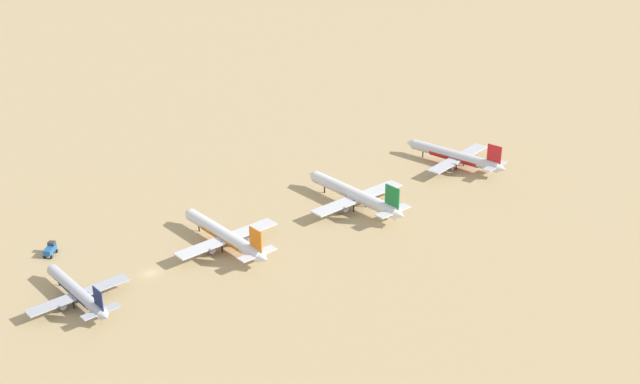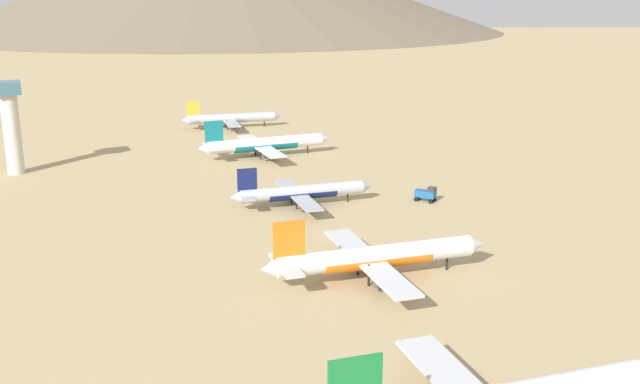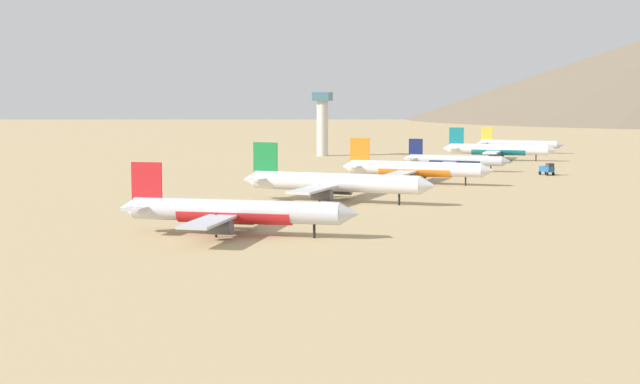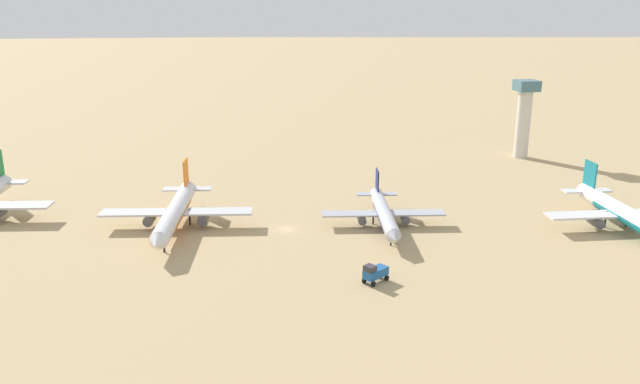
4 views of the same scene
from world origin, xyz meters
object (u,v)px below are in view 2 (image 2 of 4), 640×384
parked_jet_4 (264,144)px  service_truck (426,194)px  parked_jet_5 (231,118)px  control_tower (11,122)px  parked_jet_3 (301,192)px  parked_jet_2 (375,257)px

parked_jet_4 → service_truck: parked_jet_4 is taller
parked_jet_5 → parked_jet_4: bearing=-95.7°
service_truck → parked_jet_5: bearing=97.3°
control_tower → parked_jet_3: bearing=-45.6°
parked_jet_2 → service_truck: parked_jet_2 is taller
parked_jet_3 → service_truck: bearing=-16.7°
parked_jet_4 → parked_jet_5: (5.23, 52.65, -0.45)m
parked_jet_4 → parked_jet_2: bearing=-98.7°
parked_jet_4 → service_truck: size_ratio=7.82×
control_tower → parked_jet_2: bearing=-63.2°
parked_jet_5 → parked_jet_2: bearing=-97.7°
parked_jet_3 → parked_jet_4: parked_jet_4 is taller
parked_jet_3 → service_truck: 31.85m
parked_jet_4 → service_truck: (20.21, -64.44, -2.16)m
control_tower → parked_jet_5: bearing=28.9°
parked_jet_5 → control_tower: bearing=-151.1°
parked_jet_2 → parked_jet_3: 49.65m
service_truck → control_tower: control_tower is taller
parked_jet_5 → service_truck: 118.05m
service_truck → control_tower: size_ratio=0.21×
parked_jet_4 → parked_jet_3: bearing=-100.5°
parked_jet_4 → parked_jet_5: size_ratio=1.13×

